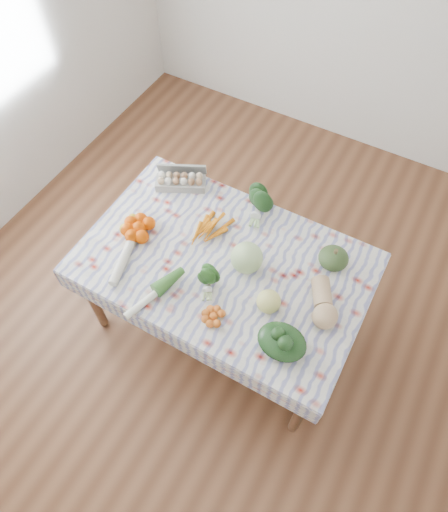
{
  "coord_description": "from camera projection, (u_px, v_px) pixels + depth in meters",
  "views": [
    {
      "loc": [
        0.71,
        -1.26,
        2.98
      ],
      "look_at": [
        0.0,
        0.0,
        0.82
      ],
      "focal_mm": 32.0,
      "sensor_mm": 36.0,
      "label": 1
    }
  ],
  "objects": [
    {
      "name": "dining_table",
      "position": [
        224.0,
        269.0,
        2.72
      ],
      "size": [
        1.6,
        1.0,
        0.75
      ],
      "color": "brown",
      "rests_on": "ground"
    },
    {
      "name": "tablecloth",
      "position": [
        224.0,
        262.0,
        2.65
      ],
      "size": [
        1.66,
        1.06,
        0.01
      ],
      "primitive_type": "cube",
      "color": "silver",
      "rests_on": "dining_table"
    },
    {
      "name": "ground",
      "position": [
        224.0,
        319.0,
        3.28
      ],
      "size": [
        4.5,
        4.5,
        0.0
      ],
      "primitive_type": "plane",
      "color": "brown",
      "rests_on": "ground"
    },
    {
      "name": "egg_carton",
      "position": [
        181.0,
        182.0,
        2.94
      ],
      "size": [
        0.34,
        0.26,
        0.09
      ],
      "primitive_type": "cube",
      "rotation": [
        0.0,
        0.0,
        0.47
      ],
      "color": "#A3A39F",
      "rests_on": "tablecloth"
    },
    {
      "name": "butternut_squash",
      "position": [
        324.0,
        302.0,
        2.42
      ],
      "size": [
        0.26,
        0.32,
        0.13
      ],
      "primitive_type": "ellipsoid",
      "rotation": [
        0.0,
        0.0,
        0.5
      ],
      "color": "tan",
      "rests_on": "tablecloth"
    },
    {
      "name": "cabbage",
      "position": [
        247.0,
        258.0,
        2.55
      ],
      "size": [
        0.23,
        0.23,
        0.18
      ],
      "primitive_type": "sphere",
      "rotation": [
        0.0,
        0.0,
        -0.32
      ],
      "color": "#A3C47E",
      "rests_on": "tablecloth"
    },
    {
      "name": "orange_cluster",
      "position": [
        139.0,
        228.0,
        2.73
      ],
      "size": [
        0.32,
        0.32,
        0.09
      ],
      "primitive_type": "cube",
      "rotation": [
        0.0,
        0.0,
        0.21
      ],
      "color": "#DC4700",
      "rests_on": "tablecloth"
    },
    {
      "name": "mandarin_cluster",
      "position": [
        213.0,
        316.0,
        2.43
      ],
      "size": [
        0.17,
        0.17,
        0.05
      ],
      "primitive_type": "cube",
      "rotation": [
        0.0,
        0.0,
        0.11
      ],
      "color": "#D35F1A",
      "rests_on": "tablecloth"
    },
    {
      "name": "spinach_bag",
      "position": [
        282.0,
        342.0,
        2.31
      ],
      "size": [
        0.29,
        0.25,
        0.11
      ],
      "primitive_type": "ellipsoid",
      "rotation": [
        0.0,
        0.0,
        0.18
      ],
      "color": "black",
      "rests_on": "tablecloth"
    },
    {
      "name": "carrot_bunch",
      "position": [
        207.0,
        232.0,
        2.74
      ],
      "size": [
        0.3,
        0.29,
        0.04
      ],
      "primitive_type": "cube",
      "rotation": [
        0.0,
        0.0,
        -0.35
      ],
      "color": "orange",
      "rests_on": "tablecloth"
    },
    {
      "name": "broccoli",
      "position": [
        207.0,
        282.0,
        2.52
      ],
      "size": [
        0.18,
        0.18,
        0.1
      ],
      "primitive_type": "ellipsoid",
      "rotation": [
        0.0,
        0.0,
        0.56
      ],
      "color": "#214E19",
      "rests_on": "tablecloth"
    },
    {
      "name": "daikon",
      "position": [
        124.0,
        258.0,
        2.63
      ],
      "size": [
        0.15,
        0.38,
        0.05
      ],
      "primitive_type": "cylinder",
      "rotation": [
        1.57,
        0.0,
        0.27
      ],
      "color": "silver",
      "rests_on": "tablecloth"
    },
    {
      "name": "leek",
      "position": [
        154.0,
        294.0,
        2.5
      ],
      "size": [
        0.16,
        0.39,
        0.04
      ],
      "primitive_type": "cylinder",
      "rotation": [
        1.57,
        0.0,
        -0.3
      ],
      "color": "white",
      "rests_on": "tablecloth"
    },
    {
      "name": "kabocha_squash",
      "position": [
        334.0,
        258.0,
        2.59
      ],
      "size": [
        0.23,
        0.23,
        0.11
      ],
      "primitive_type": "ellipsoid",
      "rotation": [
        0.0,
        0.0,
        0.42
      ],
      "color": "#364E25",
      "rests_on": "tablecloth"
    },
    {
      "name": "kale_bunch",
      "position": [
        258.0,
        205.0,
        2.78
      ],
      "size": [
        0.22,
        0.2,
        0.16
      ],
      "primitive_type": "ellipsoid",
      "rotation": [
        0.0,
        0.0,
        0.28
      ],
      "color": "#1A3E17",
      "rests_on": "tablecloth"
    },
    {
      "name": "grapefruit",
      "position": [
        269.0,
        301.0,
        2.43
      ],
      "size": [
        0.16,
        0.16,
        0.13
      ],
      "primitive_type": "sphere",
      "rotation": [
        0.0,
        0.0,
        0.24
      ],
      "color": "#DDD870",
      "rests_on": "tablecloth"
    }
  ]
}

